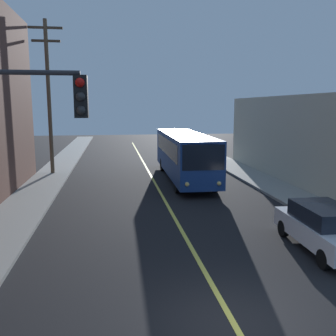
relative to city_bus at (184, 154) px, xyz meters
name	(u,v)px	position (x,y,z in m)	size (l,w,h in m)	color
ground_plane	(234,324)	(-2.20, -17.54, -1.82)	(120.00, 120.00, 0.00)	black
sidewalk_left	(18,214)	(-9.45, -7.54, -1.74)	(2.50, 90.00, 0.15)	gray
sidewalk_right	(305,202)	(5.05, -7.54, -1.74)	(2.50, 90.00, 0.15)	gray
lane_stripe_center	(158,188)	(-2.20, -2.54, -1.81)	(0.16, 60.00, 0.01)	#D8CC4C
city_bus	(184,154)	(0.00, 0.00, 0.00)	(2.76, 12.19, 3.20)	navy
parked_car_white	(324,227)	(2.41, -13.59, -0.98)	(1.92, 4.45, 1.62)	silver
utility_pole_mid	(49,91)	(-9.47, 3.09, 4.37)	(2.40, 0.28, 11.03)	brown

